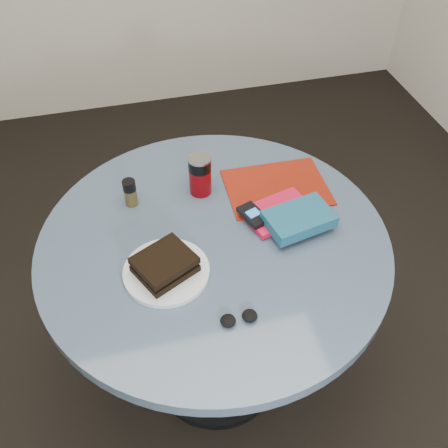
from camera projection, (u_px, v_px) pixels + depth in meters
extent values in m
plane|color=black|center=(217.00, 369.00, 1.95)|extent=(4.00, 4.00, 0.00)
cylinder|color=black|center=(217.00, 367.00, 1.94)|extent=(0.48, 0.48, 0.03)
cylinder|color=black|center=(215.00, 315.00, 1.69)|extent=(0.11, 0.11, 0.68)
cylinder|color=#3C4E64|center=(214.00, 243.00, 1.43)|extent=(1.00, 1.00, 0.04)
cylinder|color=white|center=(166.00, 272.00, 1.32)|extent=(0.30, 0.30, 0.01)
cube|color=black|center=(165.00, 268.00, 1.31)|extent=(0.18, 0.17, 0.02)
cube|color=#382715|center=(165.00, 264.00, 1.29)|extent=(0.16, 0.15, 0.01)
cube|color=black|center=(164.00, 261.00, 1.28)|extent=(0.18, 0.17, 0.02)
cylinder|color=#6C050B|center=(200.00, 180.00, 1.52)|extent=(0.07, 0.07, 0.09)
cylinder|color=black|center=(200.00, 164.00, 1.48)|extent=(0.08, 0.08, 0.04)
cylinder|color=silver|center=(199.00, 159.00, 1.46)|extent=(0.08, 0.08, 0.01)
cylinder|color=#40381B|center=(131.00, 197.00, 1.49)|extent=(0.05, 0.05, 0.06)
cylinder|color=black|center=(129.00, 185.00, 1.46)|extent=(0.05, 0.05, 0.03)
cube|color=maroon|center=(276.00, 187.00, 1.56)|extent=(0.32, 0.24, 0.01)
cube|color=red|center=(278.00, 212.00, 1.47)|extent=(0.22, 0.18, 0.02)
cube|color=navy|center=(299.00, 219.00, 1.41)|extent=(0.21, 0.16, 0.04)
cube|color=black|center=(253.00, 215.00, 1.44)|extent=(0.08, 0.11, 0.02)
cube|color=#246CB6|center=(253.00, 213.00, 1.43)|extent=(0.04, 0.04, 0.00)
ellipsoid|color=black|center=(228.00, 321.00, 1.21)|extent=(0.04, 0.04, 0.02)
ellipsoid|color=black|center=(250.00, 316.00, 1.22)|extent=(0.04, 0.04, 0.02)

